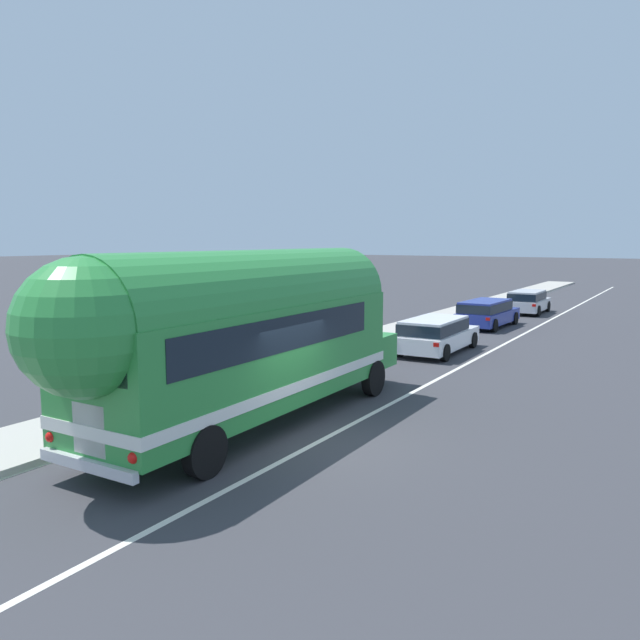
# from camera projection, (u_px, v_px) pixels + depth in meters

# --- Properties ---
(ground_plane) EXTENTS (300.00, 300.00, 0.00)m
(ground_plane) POSITION_uv_depth(u_px,v_px,m) (320.00, 441.00, 13.44)
(ground_plane) COLOR #38383D
(lane_markings) EXTENTS (3.99, 80.00, 0.01)m
(lane_markings) POSITION_uv_depth(u_px,v_px,m) (440.00, 350.00, 24.50)
(lane_markings) COLOR silver
(lane_markings) RESTS_ON ground
(sidewalk_slab) EXTENTS (2.53, 90.00, 0.15)m
(sidewalk_slab) POSITION_uv_depth(u_px,v_px,m) (342.00, 348.00, 24.54)
(sidewalk_slab) COLOR #ADA89E
(sidewalk_slab) RESTS_ON ground
(painted_bus) EXTENTS (2.72, 11.60, 4.12)m
(painted_bus) POSITION_uv_depth(u_px,v_px,m) (240.00, 332.00, 13.89)
(painted_bus) COLOR #2D8C3D
(painted_bus) RESTS_ON ground
(car_lead) EXTENTS (2.02, 4.78, 1.37)m
(car_lead) POSITION_uv_depth(u_px,v_px,m) (436.00, 333.00, 23.84)
(car_lead) COLOR white
(car_lead) RESTS_ON ground
(car_second) EXTENTS (2.08, 4.81, 1.37)m
(car_second) POSITION_uv_depth(u_px,v_px,m) (487.00, 312.00, 30.83)
(car_second) COLOR navy
(car_second) RESTS_ON ground
(car_third) EXTENTS (1.91, 4.27, 1.37)m
(car_third) POSITION_uv_depth(u_px,v_px,m) (528.00, 300.00, 36.60)
(car_third) COLOR silver
(car_third) RESTS_ON ground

